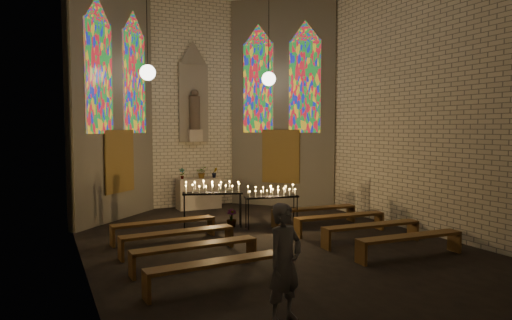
{
  "coord_description": "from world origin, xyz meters",
  "views": [
    {
      "loc": [
        -4.69,
        -8.83,
        2.65
      ],
      "look_at": [
        0.27,
        1.59,
        1.84
      ],
      "focal_mm": 32.0,
      "sensor_mm": 36.0,
      "label": 1
    }
  ],
  "objects_px": {
    "aisle_flower_pot": "(231,218)",
    "visitor": "(285,263)",
    "votive_stand_right": "(272,194)",
    "altar": "(199,193)",
    "votive_stand_left": "(212,190)"
  },
  "relations": [
    {
      "from": "aisle_flower_pot",
      "to": "altar",
      "type": "bearing_deg",
      "value": 88.09
    },
    {
      "from": "votive_stand_right",
      "to": "visitor",
      "type": "bearing_deg",
      "value": -105.21
    },
    {
      "from": "aisle_flower_pot",
      "to": "votive_stand_right",
      "type": "xyz_separation_m",
      "value": [
        0.95,
        -0.51,
        0.66
      ]
    },
    {
      "from": "aisle_flower_pot",
      "to": "visitor",
      "type": "height_order",
      "value": "visitor"
    },
    {
      "from": "aisle_flower_pot",
      "to": "votive_stand_left",
      "type": "xyz_separation_m",
      "value": [
        -0.46,
        0.2,
        0.76
      ]
    },
    {
      "from": "aisle_flower_pot",
      "to": "votive_stand_right",
      "type": "height_order",
      "value": "votive_stand_right"
    },
    {
      "from": "altar",
      "to": "visitor",
      "type": "bearing_deg",
      "value": -100.87
    },
    {
      "from": "aisle_flower_pot",
      "to": "visitor",
      "type": "relative_size",
      "value": 0.29
    },
    {
      "from": "altar",
      "to": "votive_stand_left",
      "type": "xyz_separation_m",
      "value": [
        -0.56,
        -2.9,
        0.5
      ]
    },
    {
      "from": "votive_stand_right",
      "to": "visitor",
      "type": "xyz_separation_m",
      "value": [
        -2.56,
        -5.34,
        -0.09
      ]
    },
    {
      "from": "altar",
      "to": "votive_stand_right",
      "type": "height_order",
      "value": "votive_stand_right"
    },
    {
      "from": "votive_stand_left",
      "to": "votive_stand_right",
      "type": "relative_size",
      "value": 1.11
    },
    {
      "from": "votive_stand_right",
      "to": "visitor",
      "type": "distance_m",
      "value": 5.92
    },
    {
      "from": "altar",
      "to": "votive_stand_left",
      "type": "distance_m",
      "value": 2.99
    },
    {
      "from": "votive_stand_right",
      "to": "visitor",
      "type": "height_order",
      "value": "visitor"
    }
  ]
}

